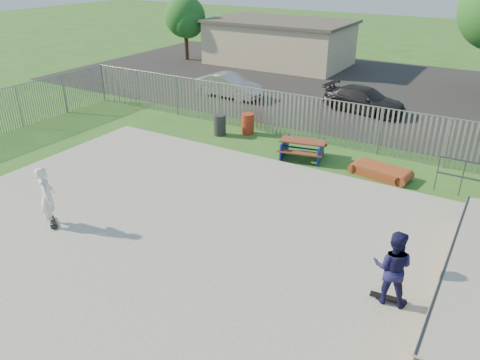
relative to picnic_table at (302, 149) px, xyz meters
The scene contains 16 objects.
ground 7.15m from the picnic_table, 98.99° to the right, with size 120.00×120.00×0.00m, color #2F6322.
concrete_slab 7.15m from the picnic_table, 98.99° to the right, with size 15.00×12.00×0.15m, color gray.
fence 2.55m from the picnic_table, 92.69° to the right, with size 26.04×16.02×2.00m.
picnic_table is the anchor object (origin of this frame).
funbox 3.23m from the picnic_table, ahead, with size 1.98×1.19×0.37m.
trash_bin_red 3.61m from the picnic_table, 157.99° to the left, with size 0.57×0.57×0.95m, color #9C2C18.
trash_bin_grey 4.40m from the picnic_table, behind, with size 0.56×0.56×0.94m, color #2A292C.
parking_lot 12.00m from the picnic_table, 95.34° to the left, with size 40.00×18.00×0.02m, color black.
car_silver 9.62m from the picnic_table, 140.14° to the left, with size 1.39×3.99×1.32m, color #BCBBC0.
car_dark 7.37m from the picnic_table, 88.39° to the left, with size 1.78×4.37×1.27m, color black.
building 18.41m from the picnic_table, 119.76° to the left, with size 10.40×6.40×3.20m.
tree_left 21.20m from the picnic_table, 139.66° to the left, with size 3.10×3.10×4.78m.
skateboard_a 8.95m from the picnic_table, 53.03° to the right, with size 0.82×0.29×0.08m.
skateboard_b 9.84m from the picnic_table, 115.35° to the right, with size 0.80×0.57×0.08m.
skater_navy 8.98m from the picnic_table, 53.03° to the right, with size 0.91×0.71×1.86m, color #171646.
skater_white 9.86m from the picnic_table, 115.35° to the right, with size 0.68×0.45×1.86m, color white.
Camera 1 is at (8.00, -9.32, 7.46)m, focal length 35.00 mm.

